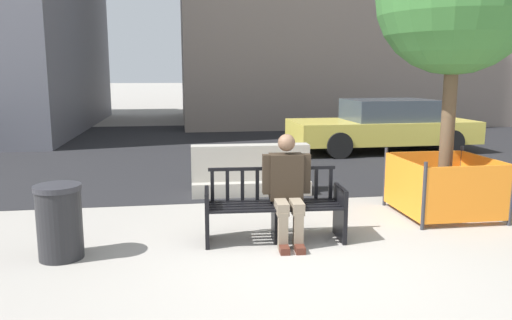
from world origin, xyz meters
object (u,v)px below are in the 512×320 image
object	(u,v)px
seated_person	(287,186)
car_taxi_near	(383,126)
street_bench	(274,209)
trash_bin	(60,222)
construction_fence	(444,184)
jersey_barrier_centre	(250,174)

from	to	relation	value
seated_person	car_taxi_near	size ratio (longest dim) A/B	0.28
car_taxi_near	street_bench	bearing A→B (deg)	-122.36
street_bench	trash_bin	world-z (taller)	street_bench
trash_bin	seated_person	bearing A→B (deg)	3.87
street_bench	seated_person	distance (m)	0.33
seated_person	street_bench	bearing A→B (deg)	155.66
seated_person	trash_bin	world-z (taller)	seated_person
trash_bin	construction_fence	bearing A→B (deg)	10.81
seated_person	trash_bin	xyz separation A→B (m)	(-2.60, -0.18, -0.27)
seated_person	construction_fence	distance (m)	2.62
seated_person	trash_bin	bearing A→B (deg)	-176.13
seated_person	car_taxi_near	world-z (taller)	car_taxi_near
construction_fence	trash_bin	bearing A→B (deg)	-169.19
street_bench	car_taxi_near	world-z (taller)	car_taxi_near
jersey_barrier_centre	trash_bin	size ratio (longest dim) A/B	2.42
trash_bin	street_bench	bearing A→B (deg)	5.59
seated_person	construction_fence	size ratio (longest dim) A/B	1.01
street_bench	jersey_barrier_centre	size ratio (longest dim) A/B	0.85
construction_fence	trash_bin	xyz separation A→B (m)	(-5.09, -0.97, -0.03)
jersey_barrier_centre	car_taxi_near	xyz separation A→B (m)	(4.09, 4.08, 0.34)
seated_person	construction_fence	bearing A→B (deg)	17.74
construction_fence	seated_person	bearing A→B (deg)	-162.26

